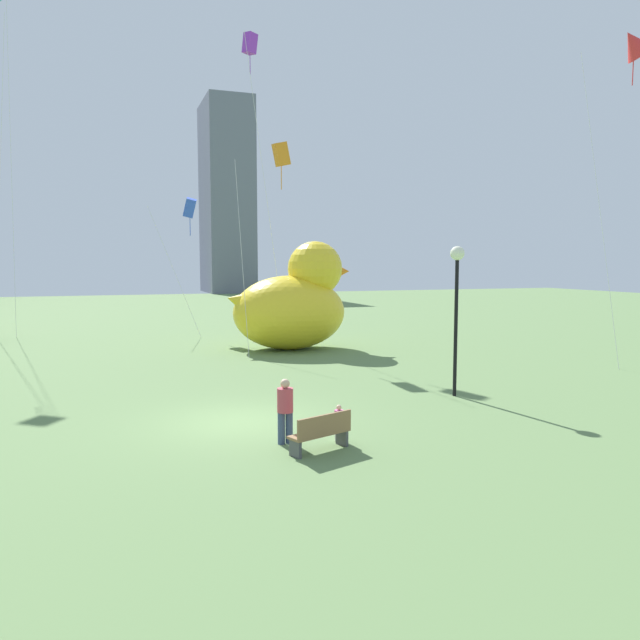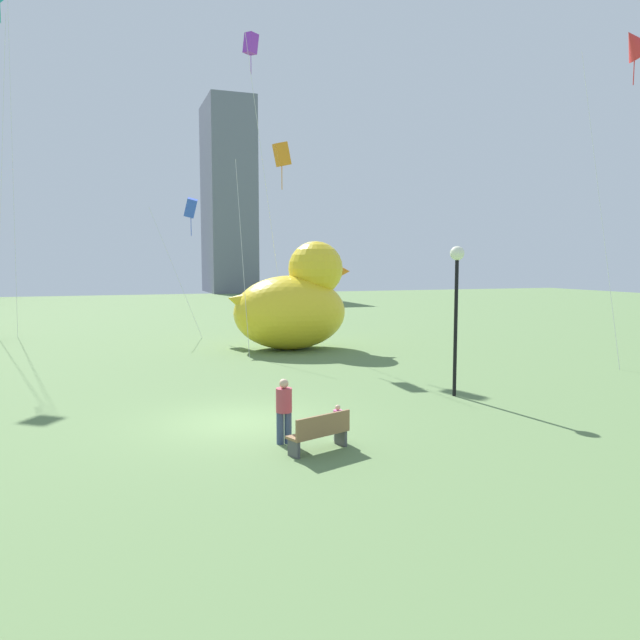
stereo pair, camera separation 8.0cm
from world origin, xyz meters
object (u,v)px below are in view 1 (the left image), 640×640
at_px(park_bench, 322,432).
at_px(person_child, 339,421).
at_px(kite_red, 634,44).
at_px(person_adult, 285,408).
at_px(kite_purple, 250,46).
at_px(kite_orange, 281,155).
at_px(kite_teal, 0,15).
at_px(lamppost, 457,283).
at_px(kite_blue, 190,208).
at_px(giant_inflatable_duck, 294,303).

xyz_separation_m(park_bench, person_child, (0.68, 0.64, 0.03)).
bearing_deg(kite_red, person_adult, -159.18).
xyz_separation_m(person_child, kite_purple, (2.95, 21.48, 16.20)).
bearing_deg(kite_orange, kite_teal, 143.75).
distance_m(park_bench, kite_orange, 18.87).
relative_size(lamppost, kite_orange, 0.48).
height_order(park_bench, kite_red, kite_red).
relative_size(kite_blue, kite_red, 0.59).
height_order(park_bench, kite_blue, kite_blue).
distance_m(person_adult, person_child, 1.37).
bearing_deg(park_bench, lamppost, 33.56).
bearing_deg(giant_inflatable_duck, park_bench, -105.04).
relative_size(park_bench, person_adult, 1.02).
relative_size(kite_teal, kite_purple, 1.14).
bearing_deg(giant_inflatable_duck, kite_red, -35.26).
distance_m(giant_inflatable_duck, kite_teal, 23.15).
height_order(giant_inflatable_duck, kite_orange, kite_orange).
height_order(person_adult, lamppost, lamppost).
xyz_separation_m(person_adult, kite_purple, (4.25, 21.24, 15.83)).
xyz_separation_m(lamppost, kite_red, (10.53, 3.39, 9.80)).
bearing_deg(kite_red, giant_inflatable_duck, 144.74).
bearing_deg(kite_red, lamppost, -162.13).
height_order(person_adult, giant_inflatable_duck, giant_inflatable_duck).
relative_size(person_child, kite_blue, 0.11).
height_order(park_bench, kite_teal, kite_teal).
xyz_separation_m(kite_orange, kite_purple, (-0.05, 6.03, 7.12)).
distance_m(park_bench, kite_teal, 32.70).
relative_size(kite_red, kite_purple, 0.82).
xyz_separation_m(kite_blue, kite_orange, (3.27, -8.86, 1.90)).
xyz_separation_m(park_bench, kite_purple, (3.64, 22.13, 16.23)).
bearing_deg(lamppost, park_bench, -146.44).
bearing_deg(park_bench, person_adult, 124.39).
height_order(person_child, kite_teal, kite_teal).
distance_m(person_adult, kite_teal, 31.60).
xyz_separation_m(kite_red, kite_purple, (-13.01, 14.68, 3.21)).
distance_m(lamppost, kite_purple, 22.40).
bearing_deg(kite_teal, kite_purple, -15.75).
distance_m(lamppost, kite_orange, 13.63).
bearing_deg(person_adult, park_bench, -55.61).
bearing_deg(kite_purple, park_bench, -99.33).
xyz_separation_m(lamppost, kite_teal, (-15.75, 21.82, 14.30)).
bearing_deg(kite_red, kite_purple, 131.54).
relative_size(lamppost, kite_blue, 0.58).
bearing_deg(person_adult, kite_orange, 74.23).
relative_size(giant_inflatable_duck, kite_purple, 0.38).
distance_m(person_child, giant_inflatable_duck, 16.03).
height_order(kite_red, kite_orange, kite_red).
height_order(giant_inflatable_duck, kite_purple, kite_purple).
height_order(person_child, giant_inflatable_duck, giant_inflatable_duck).
bearing_deg(park_bench, kite_red, 24.11).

